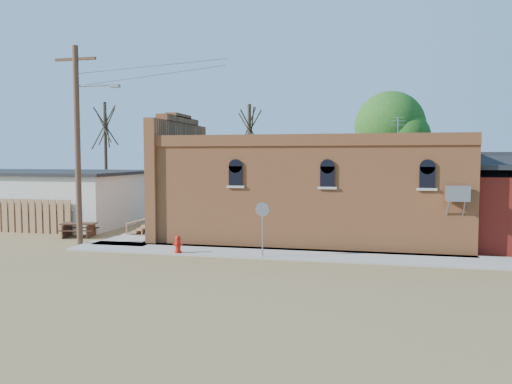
% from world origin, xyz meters
% --- Properties ---
extents(ground, '(120.00, 120.00, 0.00)m').
position_xyz_m(ground, '(0.00, 0.00, 0.00)').
color(ground, brown).
rests_on(ground, ground).
extents(sidewalk_south, '(19.00, 2.20, 0.08)m').
position_xyz_m(sidewalk_south, '(1.50, 0.90, 0.04)').
color(sidewalk_south, '#9E9991').
rests_on(sidewalk_south, ground).
extents(sidewalk_west, '(2.60, 10.00, 0.08)m').
position_xyz_m(sidewalk_west, '(-6.30, 6.00, 0.04)').
color(sidewalk_west, '#9E9991').
rests_on(sidewalk_west, ground).
extents(brick_bar, '(16.40, 7.97, 6.30)m').
position_xyz_m(brick_bar, '(1.64, 5.49, 2.34)').
color(brick_bar, '#CD723E').
rests_on(brick_bar, ground).
extents(wood_fence, '(5.20, 0.10, 1.80)m').
position_xyz_m(wood_fence, '(-12.80, 3.80, 0.90)').
color(wood_fence, '#8C5B3F').
rests_on(wood_fence, ground).
extents(utility_pole, '(3.12, 0.26, 9.00)m').
position_xyz_m(utility_pole, '(-8.14, 1.20, 4.77)').
color(utility_pole, '#543621').
rests_on(utility_pole, ground).
extents(tree_bare_near, '(2.80, 2.80, 7.65)m').
position_xyz_m(tree_bare_near, '(-3.00, 13.00, 5.96)').
color(tree_bare_near, '#473A29').
rests_on(tree_bare_near, ground).
extents(tree_bare_far, '(2.80, 2.80, 8.16)m').
position_xyz_m(tree_bare_far, '(-14.00, 14.00, 6.36)').
color(tree_bare_far, '#473A29').
rests_on(tree_bare_far, ground).
extents(tree_leafy, '(4.40, 4.40, 8.15)m').
position_xyz_m(tree_leafy, '(6.00, 13.50, 5.93)').
color(tree_leafy, '#473A29').
rests_on(tree_leafy, ground).
extents(fire_hydrant, '(0.40, 0.37, 0.71)m').
position_xyz_m(fire_hydrant, '(-2.95, -0.00, 0.43)').
color(fire_hydrant, red).
rests_on(fire_hydrant, sidewalk_south).
extents(stop_sign, '(0.59, 0.09, 2.17)m').
position_xyz_m(stop_sign, '(0.62, 0.00, 1.75)').
color(stop_sign, gray).
rests_on(stop_sign, sidewalk_south).
extents(trash_barrel, '(0.64, 0.64, 0.80)m').
position_xyz_m(trash_barrel, '(-5.30, 4.25, 0.48)').
color(trash_barrel, navy).
rests_on(trash_barrel, sidewalk_west).
extents(picnic_table, '(1.93, 1.61, 0.71)m').
position_xyz_m(picnic_table, '(-9.50, 3.20, 0.46)').
color(picnic_table, '#462A1C').
rests_on(picnic_table, ground).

